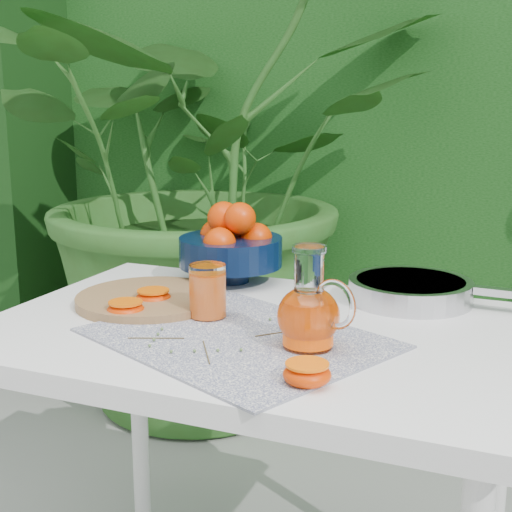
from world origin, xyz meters
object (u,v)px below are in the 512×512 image
at_px(juice_pitcher, 309,313).
at_px(cutting_board, 150,299).
at_px(fruit_bowl, 231,245).
at_px(saute_pan, 412,289).
at_px(white_table, 252,365).

bearing_deg(juice_pitcher, cutting_board, 160.89).
distance_m(fruit_bowl, juice_pitcher, 0.49).
xyz_separation_m(cutting_board, saute_pan, (0.50, 0.23, 0.02)).
relative_size(white_table, saute_pan, 2.17).
xyz_separation_m(white_table, juice_pitcher, (0.14, -0.09, 0.15)).
relative_size(juice_pitcher, saute_pan, 0.39).
bearing_deg(cutting_board, juice_pitcher, -19.11).
bearing_deg(juice_pitcher, saute_pan, 73.22).
distance_m(white_table, fruit_bowl, 0.37).
distance_m(white_table, juice_pitcher, 0.22).
bearing_deg(fruit_bowl, cutting_board, -108.67).
height_order(cutting_board, saute_pan, saute_pan).
distance_m(juice_pitcher, saute_pan, 0.38).
bearing_deg(fruit_bowl, white_table, -58.94).
bearing_deg(white_table, cutting_board, 169.22).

